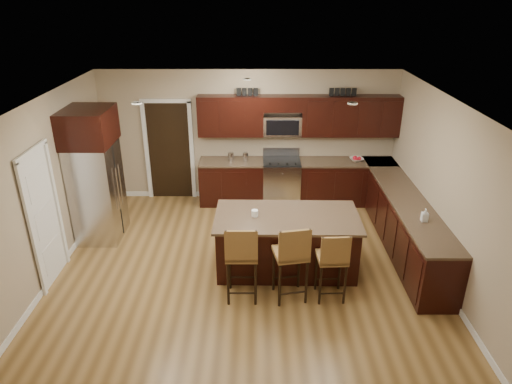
{
  "coord_description": "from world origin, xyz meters",
  "views": [
    {
      "loc": [
        0.17,
        -6.27,
        4.15
      ],
      "look_at": [
        0.16,
        0.4,
        1.15
      ],
      "focal_mm": 32.0,
      "sensor_mm": 36.0,
      "label": 1
    }
  ],
  "objects_px": {
    "range": "(281,181)",
    "stool_right": "(333,259)",
    "island": "(286,243)",
    "stool_mid": "(292,255)",
    "stool_left": "(242,255)",
    "refrigerator": "(95,174)"
  },
  "relations": [
    {
      "from": "range",
      "to": "stool_right",
      "type": "distance_m",
      "value": 3.35
    },
    {
      "from": "stool_right",
      "to": "island",
      "type": "bearing_deg",
      "value": 122.61
    },
    {
      "from": "stool_mid",
      "to": "stool_left",
      "type": "bearing_deg",
      "value": 169.32
    },
    {
      "from": "stool_right",
      "to": "refrigerator",
      "type": "height_order",
      "value": "refrigerator"
    },
    {
      "from": "range",
      "to": "island",
      "type": "relative_size",
      "value": 0.49
    },
    {
      "from": "range",
      "to": "stool_left",
      "type": "bearing_deg",
      "value": -102.27
    },
    {
      "from": "island",
      "to": "stool_right",
      "type": "relative_size",
      "value": 2.05
    },
    {
      "from": "stool_left",
      "to": "range",
      "type": "bearing_deg",
      "value": 77.66
    },
    {
      "from": "island",
      "to": "refrigerator",
      "type": "distance_m",
      "value": 3.5
    },
    {
      "from": "refrigerator",
      "to": "island",
      "type": "bearing_deg",
      "value": -17.28
    },
    {
      "from": "range",
      "to": "stool_left",
      "type": "relative_size",
      "value": 0.92
    },
    {
      "from": "stool_left",
      "to": "stool_right",
      "type": "height_order",
      "value": "stool_left"
    },
    {
      "from": "range",
      "to": "island",
      "type": "height_order",
      "value": "range"
    },
    {
      "from": "stool_mid",
      "to": "refrigerator",
      "type": "height_order",
      "value": "refrigerator"
    },
    {
      "from": "island",
      "to": "stool_left",
      "type": "xyz_separation_m",
      "value": [
        -0.68,
        -0.85,
        0.32
      ]
    },
    {
      "from": "stool_mid",
      "to": "refrigerator",
      "type": "relative_size",
      "value": 0.51
    },
    {
      "from": "stool_left",
      "to": "stool_right",
      "type": "xyz_separation_m",
      "value": [
        1.28,
        0.01,
        -0.07
      ]
    },
    {
      "from": "range",
      "to": "refrigerator",
      "type": "distance_m",
      "value": 3.67
    },
    {
      "from": "stool_left",
      "to": "stool_mid",
      "type": "distance_m",
      "value": 0.7
    },
    {
      "from": "stool_left",
      "to": "refrigerator",
      "type": "xyz_separation_m",
      "value": [
        -2.58,
        1.87,
        0.46
      ]
    },
    {
      "from": "range",
      "to": "stool_mid",
      "type": "relative_size",
      "value": 0.92
    },
    {
      "from": "range",
      "to": "island",
      "type": "xyz_separation_m",
      "value": [
        -0.04,
        -2.45,
        -0.04
      ]
    }
  ]
}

